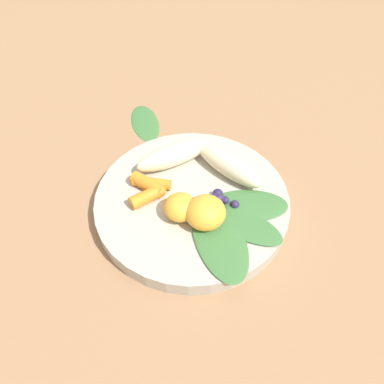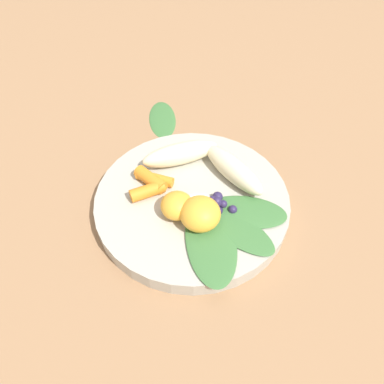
# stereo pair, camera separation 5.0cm
# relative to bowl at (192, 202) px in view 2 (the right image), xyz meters

# --- Properties ---
(ground_plane) EXTENTS (2.40, 2.40, 0.00)m
(ground_plane) POSITION_rel_bowl_xyz_m (0.00, 0.00, -0.01)
(ground_plane) COLOR #99704C
(bowl) EXTENTS (0.26, 0.26, 0.02)m
(bowl) POSITION_rel_bowl_xyz_m (0.00, 0.00, 0.00)
(bowl) COLOR #B2AD9E
(bowl) RESTS_ON ground_plane
(banana_peeled_left) EXTENTS (0.08, 0.11, 0.03)m
(banana_peeled_left) POSITION_rel_bowl_xyz_m (0.06, 0.03, 0.03)
(banana_peeled_left) COLOR beige
(banana_peeled_left) RESTS_ON bowl
(banana_peeled_right) EXTENTS (0.10, 0.11, 0.03)m
(banana_peeled_right) POSITION_rel_bowl_xyz_m (0.05, -0.05, 0.03)
(banana_peeled_right) COLOR beige
(banana_peeled_right) RESTS_ON bowl
(orange_segment_near) EXTENTS (0.05, 0.05, 0.04)m
(orange_segment_near) POSITION_rel_bowl_xyz_m (-0.04, -0.02, 0.03)
(orange_segment_near) COLOR #F4A833
(orange_segment_near) RESTS_ON bowl
(orange_segment_far) EXTENTS (0.04, 0.04, 0.03)m
(orange_segment_far) POSITION_rel_bowl_xyz_m (-0.03, 0.01, 0.03)
(orange_segment_far) COLOR #F4A833
(orange_segment_far) RESTS_ON bowl
(carrot_front) EXTENTS (0.02, 0.05, 0.01)m
(carrot_front) POSITION_rel_bowl_xyz_m (0.02, 0.06, 0.02)
(carrot_front) COLOR orange
(carrot_front) RESTS_ON bowl
(carrot_mid_left) EXTENTS (0.04, 0.05, 0.02)m
(carrot_mid_left) POSITION_rel_bowl_xyz_m (0.01, 0.06, 0.02)
(carrot_mid_left) COLOR orange
(carrot_mid_left) RESTS_ON bowl
(carrot_mid_right) EXTENTS (0.04, 0.05, 0.02)m
(carrot_mid_right) POSITION_rel_bowl_xyz_m (-0.01, 0.06, 0.02)
(carrot_mid_right) COLOR orange
(carrot_mid_right) RESTS_ON bowl
(blueberry_pile) EXTENTS (0.04, 0.05, 0.02)m
(blueberry_pile) POSITION_rel_bowl_xyz_m (-0.01, -0.04, 0.02)
(blueberry_pile) COLOR #2D234C
(blueberry_pile) RESTS_ON bowl
(coconut_shred_patch) EXTENTS (0.05, 0.05, 0.00)m
(coconut_shred_patch) POSITION_rel_bowl_xyz_m (-0.02, -0.01, 0.01)
(coconut_shred_patch) COLOR white
(coconut_shred_patch) RESTS_ON bowl
(kale_leaf_left) EXTENTS (0.15, 0.10, 0.00)m
(kale_leaf_left) POSITION_rel_bowl_xyz_m (-0.06, -0.04, 0.01)
(kale_leaf_left) COLOR #3D7038
(kale_leaf_left) RESTS_ON bowl
(kale_leaf_right) EXTENTS (0.11, 0.14, 0.00)m
(kale_leaf_right) POSITION_rel_bowl_xyz_m (-0.04, -0.06, 0.01)
(kale_leaf_right) COLOR #3D7038
(kale_leaf_right) RESTS_ON bowl
(kale_leaf_rear) EXTENTS (0.06, 0.11, 0.00)m
(kale_leaf_rear) POSITION_rel_bowl_xyz_m (-0.01, -0.07, 0.01)
(kale_leaf_rear) COLOR #3D7038
(kale_leaf_rear) RESTS_ON bowl
(kale_leaf_stray) EXTENTS (0.11, 0.07, 0.01)m
(kale_leaf_stray) POSITION_rel_bowl_xyz_m (0.18, 0.09, -0.01)
(kale_leaf_stray) COLOR #3D7038
(kale_leaf_stray) RESTS_ON ground_plane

